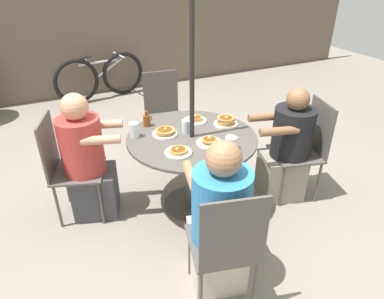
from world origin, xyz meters
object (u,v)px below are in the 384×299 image
Objects in this scene: pancake_plate_a at (165,132)px; patio_table at (192,153)px; patio_chair_west at (227,243)px; drinking_glass_b at (186,127)px; pancake_plate_c at (210,142)px; patio_chair_north at (306,145)px; drinking_glass_a at (134,130)px; pancake_plate_d at (178,152)px; patio_chair_south at (66,163)px; bicycle at (101,77)px; syrup_bottle at (147,120)px; diner_north at (287,150)px; patio_chair_east at (164,110)px; diner_west at (219,225)px; diner_south at (88,163)px; coffee_cup at (231,143)px; pancake_plate_e at (195,120)px; pancake_plate_b at (226,122)px.

patio_table is at bearing -33.06° from pancake_plate_a.
patio_chair_west is 8.16× the size of drinking_glass_b.
patio_chair_north is at bearing -5.54° from pancake_plate_c.
patio_chair_west is at bearing -81.58° from drinking_glass_a.
pancake_plate_d is at bearing -135.63° from patio_table.
bicycle is at bearing -179.03° from patio_chair_south.
pancake_plate_c is at bearing 99.33° from patio_chair_north.
patio_chair_south is 6.51× the size of syrup_bottle.
diner_north is 1.15× the size of patio_chair_east.
patio_chair_south is 1.00× the size of patio_chair_west.
patio_table is at bearing 90.00° from patio_chair_west.
diner_west is 0.99m from drinking_glass_b.
diner_west reaches higher than diner_south.
patio_chair_east is 8.95× the size of coffee_cup.
pancake_plate_e is at bearing 70.08° from diner_north.
drinking_glass_a is at bearing 163.46° from pancake_plate_a.
syrup_bottle is at bearing 127.43° from patio_table.
patio_chair_north is 0.87m from coffee_cup.
syrup_bottle is 1.13× the size of drinking_glass_a.
diner_south is (-0.98, -0.77, -0.01)m from patio_chair_east.
pancake_plate_e is at bearing 107.19° from diner_south.
patio_table is 5.18× the size of pancake_plate_e.
patio_table is 5.18× the size of pancake_plate_d.
diner_south is at bearing 170.36° from pancake_plate_b.
patio_chair_east is 1.25m from diner_south.
syrup_bottle is at bearing 133.47° from drinking_glass_b.
bicycle is (0.07, 3.94, -0.16)m from diner_west.
pancake_plate_b is (0.58, 0.93, 0.23)m from diner_west.
patio_table is 1.02× the size of diner_north.
bicycle is (-0.14, 3.09, -0.19)m from patio_table.
pancake_plate_a is 0.58m from coffee_cup.
pancake_plate_c reaches higher than patio_table.
pancake_plate_e is at bearing 139.11° from pancake_plate_b.
drinking_glass_a is 1.11× the size of drinking_glass_b.
diner_north is 0.82m from pancake_plate_c.
drinking_glass_a is at bearing -104.63° from bicycle.
diner_south is at bearing -112.71° from bicycle.
patio_chair_south is at bearing -178.15° from syrup_bottle.
patio_chair_east is 7.36× the size of drinking_glass_a.
patio_chair_east is 1.00m from pancake_plate_a.
pancake_plate_b reaches higher than pancake_plate_e.
diner_south is 7.87× the size of syrup_bottle.
pancake_plate_c reaches higher than pancake_plate_d.
pancake_plate_a is at bearing 100.84° from patio_chair_west.
coffee_cup is 0.46m from drinking_glass_b.
drinking_glass_a is at bearing 155.62° from patio_table.
patio_chair_east is 0.64× the size of bicycle.
patio_chair_east is 1.00× the size of patio_chair_south.
drinking_glass_b is at bearing 88.29° from patio_chair_east.
pancake_plate_e is at bearing -92.86° from bicycle.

